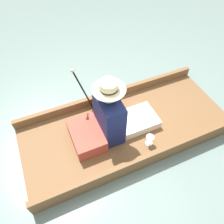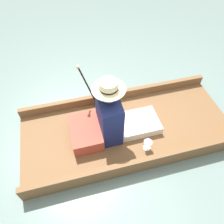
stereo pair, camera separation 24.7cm
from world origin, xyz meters
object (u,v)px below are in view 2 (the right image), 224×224
(seated_person, at_px, (116,116))
(wine_glass, at_px, (148,144))
(teddy_bear, at_px, (102,101))
(walking_cane, at_px, (87,84))

(seated_person, xyz_separation_m, wine_glass, (0.34, 0.29, -0.20))
(seated_person, height_order, wine_glass, seated_person)
(teddy_bear, height_order, wine_glass, teddy_bear)
(teddy_bear, distance_m, wine_glass, 0.82)
(seated_person, height_order, teddy_bear, seated_person)
(seated_person, distance_m, teddy_bear, 0.42)
(wine_glass, bearing_deg, teddy_bear, -152.83)
(seated_person, height_order, walking_cane, seated_person)
(teddy_bear, bearing_deg, walking_cane, -117.21)
(teddy_bear, relative_size, walking_cane, 0.51)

